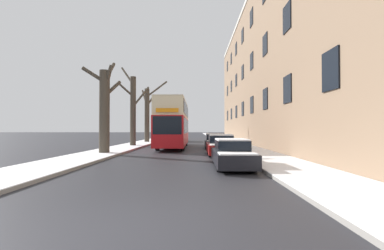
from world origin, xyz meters
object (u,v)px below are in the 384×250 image
bare_tree_left_1 (133,109)px  oncoming_van (173,133)px  double_decker_bus (174,122)px  bare_tree_left_0 (105,106)px  parked_car_1 (221,146)px  parked_car_2 (214,142)px  pedestrian_left_sidewalk (104,142)px  bare_tree_left_2 (147,113)px  parked_car_0 (232,154)px

bare_tree_left_1 → oncoming_van: bare_tree_left_1 is taller
double_decker_bus → oncoming_van: double_decker_bus is taller
bare_tree_left_0 → parked_car_1: 8.97m
parked_car_1 → oncoming_van: bearing=104.3°
parked_car_2 → pedestrian_left_sidewalk: (-8.43, -6.25, 0.23)m
bare_tree_left_2 → oncoming_van: bare_tree_left_2 is taller
bare_tree_left_1 → parked_car_0: bare_tree_left_1 is taller
parked_car_0 → pedestrian_left_sidewalk: pedestrian_left_sidewalk is taller
bare_tree_left_0 → parked_car_0: (8.48, -6.17, -2.95)m
bare_tree_left_1 → parked_car_1: (8.53, -8.80, -3.38)m
parked_car_2 → pedestrian_left_sidewalk: pedestrian_left_sidewalk is taller
bare_tree_left_0 → bare_tree_left_2: bare_tree_left_2 is taller
parked_car_0 → bare_tree_left_1: bearing=120.2°
bare_tree_left_0 → bare_tree_left_2: 16.39m
bare_tree_left_2 → pedestrian_left_sidewalk: (0.05, -16.65, -3.17)m
bare_tree_left_1 → double_decker_bus: (4.50, -1.43, -1.47)m
pedestrian_left_sidewalk → parked_car_1: bearing=77.9°
bare_tree_left_0 → oncoming_van: bare_tree_left_0 is taller
bare_tree_left_0 → bare_tree_left_2: bearing=90.0°
parked_car_0 → parked_car_2: size_ratio=1.12×
bare_tree_left_2 → pedestrian_left_sidewalk: bearing=-89.8°
bare_tree_left_1 → pedestrian_left_sidewalk: bare_tree_left_1 is taller
double_decker_bus → parked_car_0: 13.94m
bare_tree_left_2 → parked_car_0: size_ratio=1.86×
parked_car_0 → parked_car_2: bearing=90.0°
bare_tree_left_2 → pedestrian_left_sidewalk: size_ratio=5.23×
bare_tree_left_1 → bare_tree_left_2: (0.05, 7.92, 0.00)m
parked_car_2 → pedestrian_left_sidewalk: bearing=-143.5°
parked_car_1 → parked_car_2: bearing=90.0°
bare_tree_left_0 → parked_car_1: bearing=-2.2°
double_decker_bus → parked_car_1: double_decker_bus is taller
bare_tree_left_1 → parked_car_2: size_ratio=2.18×
bare_tree_left_1 → double_decker_bus: bearing=-17.7°
bare_tree_left_2 → parked_car_2: (8.48, -10.40, -3.39)m
bare_tree_left_2 → double_decker_bus: bearing=-64.5°
parked_car_1 → double_decker_bus: bearing=118.7°
bare_tree_left_2 → double_decker_bus: 10.46m
bare_tree_left_2 → pedestrian_left_sidewalk: 16.95m
bare_tree_left_0 → double_decker_bus: size_ratio=0.63×
double_decker_bus → bare_tree_left_0: bearing=-122.4°
bare_tree_left_2 → parked_car_0: (8.48, -22.55, -3.43)m
bare_tree_left_2 → double_decker_bus: size_ratio=0.74×
bare_tree_left_0 → pedestrian_left_sidewalk: bearing=-79.1°
parked_car_0 → bare_tree_left_0: bearing=144.0°
bare_tree_left_1 → double_decker_bus: size_ratio=0.77×
parked_car_1 → parked_car_2: parked_car_1 is taller
double_decker_bus → oncoming_van: 13.58m
parked_car_0 → oncoming_van: oncoming_van is taller
parked_car_2 → oncoming_van: bearing=110.2°
bare_tree_left_2 → parked_car_1: size_ratio=1.87×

